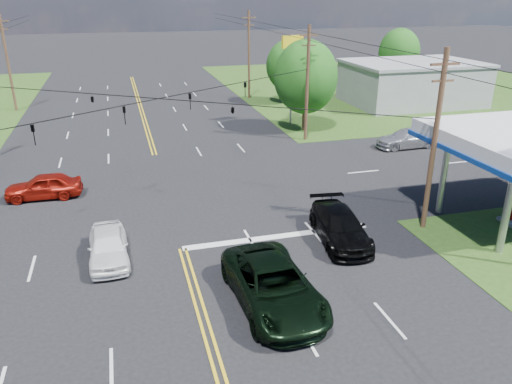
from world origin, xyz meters
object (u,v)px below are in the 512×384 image
object	(u,v)px
tree_far_r	(399,52)
pickup_dkgreen	(273,285)
tree_right_b	(288,66)
pickup_white	(108,246)
pole_right_far	(249,54)
tree_right_a	(306,77)
retail_ne	(412,84)
suv_black	(340,226)
pole_se	(435,140)
pole_ne	(307,83)
pole_left_far	(8,62)

from	to	relation	value
tree_far_r	pickup_dkgreen	distance (m)	53.76
tree_right_b	pickup_white	distance (m)	38.02
pole_right_far	pickup_white	distance (m)	39.98
tree_right_a	pickup_white	distance (m)	27.00
retail_ne	pole_right_far	xyz separation A→B (m)	(-17.00, 8.00, 2.97)
tree_far_r	suv_black	distance (m)	47.22
pole_se	pole_ne	xyz separation A→B (m)	(0.00, 18.00, 0.00)
pickup_white	pickup_dkgreen	bearing A→B (deg)	-42.09
pole_left_far	pole_right_far	xyz separation A→B (m)	(26.00, 0.00, 0.00)
suv_black	pickup_white	world-z (taller)	suv_black
tree_right_a	suv_black	bearing A→B (deg)	-105.94
pole_ne	tree_far_r	world-z (taller)	pole_ne
retail_ne	tree_far_r	world-z (taller)	tree_far_r
pole_se	pickup_dkgreen	xyz separation A→B (m)	(-10.05, -4.73, -4.01)
pickup_dkgreen	suv_black	bearing A→B (deg)	39.41
pole_left_far	suv_black	bearing A→B (deg)	-60.63
pole_left_far	tree_right_a	size ratio (longest dim) A/B	1.22
pole_left_far	pole_right_far	size ratio (longest dim) A/B	1.00
pole_left_far	tree_right_b	world-z (taller)	pole_left_far
pole_ne	suv_black	world-z (taller)	pole_ne
pole_se	pickup_white	bearing A→B (deg)	177.06
pole_se	tree_right_b	size ratio (longest dim) A/B	1.34
pole_ne	suv_black	bearing A→B (deg)	-105.53
suv_black	tree_right_a	bearing A→B (deg)	81.09
pole_right_far	suv_black	xyz separation A→B (m)	(-5.06, -37.20, -4.37)
retail_ne	pickup_white	distance (m)	43.78
suv_black	pickup_white	bearing A→B (deg)	-178.22
tree_right_b	pickup_dkgreen	xyz separation A→B (m)	(-13.55, -37.73, -3.32)
pickup_dkgreen	retail_ne	bearing A→B (deg)	48.48
retail_ne	pole_se	distance (m)	33.72
tree_right_a	pickup_dkgreen	size ratio (longest dim) A/B	1.26
pole_se	pole_right_far	world-z (taller)	pole_right_far
retail_ne	suv_black	world-z (taller)	retail_ne
pole_ne	tree_right_b	world-z (taller)	pole_ne
pole_right_far	tree_right_b	distance (m)	5.40
tree_right_a	pole_left_far	bearing A→B (deg)	149.35
tree_right_b	pickup_white	bearing A→B (deg)	-121.88
pole_right_far	pole_left_far	bearing A→B (deg)	180.00
tree_right_b	pickup_dkgreen	world-z (taller)	tree_right_b
pole_ne	pole_right_far	bearing A→B (deg)	90.00
pole_right_far	tree_right_a	size ratio (longest dim) A/B	1.22
pole_se	tree_right_a	world-z (taller)	pole_se
pole_left_far	suv_black	size ratio (longest dim) A/B	1.82
pole_ne	tree_right_b	bearing A→B (deg)	76.87
pole_right_far	tree_far_r	world-z (taller)	pole_right_far
pole_ne	pole_right_far	xyz separation A→B (m)	(0.00, 19.00, 0.25)
pole_left_far	pole_right_far	distance (m)	26.00
tree_right_b	tree_right_a	bearing A→B (deg)	-101.77
tree_far_r	pole_left_far	bearing A→B (deg)	-177.56
retail_ne	tree_right_a	bearing A→B (deg)	-153.43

